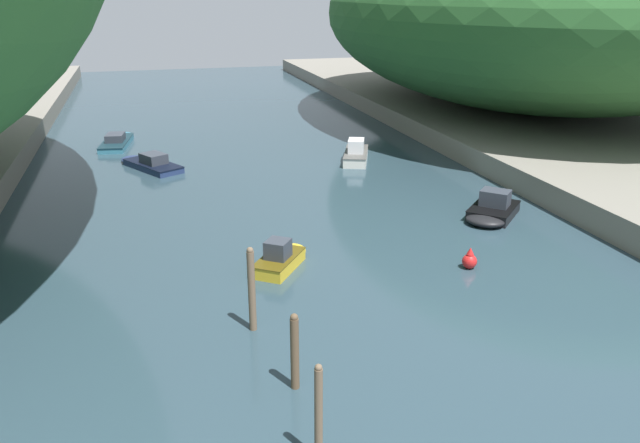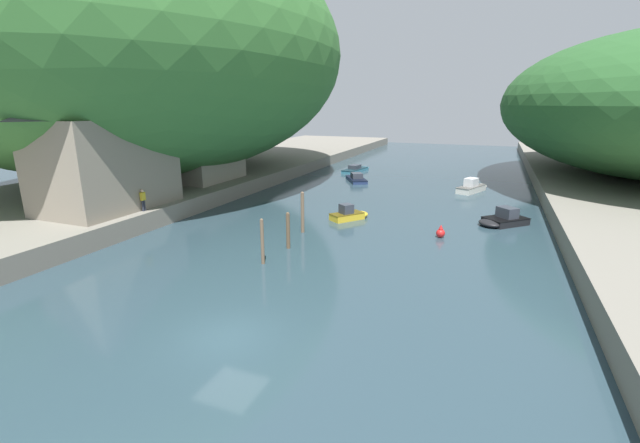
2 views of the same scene
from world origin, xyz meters
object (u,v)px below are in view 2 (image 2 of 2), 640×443
at_px(boathouse_shed, 204,158).
at_px(person_on_quay, 143,199).
at_px(waterfront_building, 104,147).
at_px(boat_navy_launch, 502,220).
at_px(boat_yellow_tender, 473,187).
at_px(boat_near_quay, 357,169).
at_px(channel_buoy_near, 441,232).
at_px(boat_red_skiff, 355,178).
at_px(boat_small_dinghy, 350,214).

relative_size(boathouse_shed, person_on_quay, 5.17).
xyz_separation_m(waterfront_building, boat_navy_launch, (29.19, 11.91, -5.85)).
xyz_separation_m(boathouse_shed, boat_yellow_tender, (27.27, 12.00, -3.42)).
height_order(boat_near_quay, channel_buoy_near, boat_near_quay).
bearing_deg(boat_near_quay, boat_red_skiff, -65.47).
height_order(boathouse_shed, boat_yellow_tender, boathouse_shed).
relative_size(boat_yellow_tender, channel_buoy_near, 5.77).
bearing_deg(boat_yellow_tender, boat_small_dinghy, -96.86).
height_order(boat_near_quay, person_on_quay, person_on_quay).
relative_size(boat_red_skiff, boat_small_dinghy, 1.67).
distance_m(waterfront_building, boat_yellow_tender, 37.10).
bearing_deg(channel_buoy_near, person_on_quay, -163.46).
distance_m(waterfront_building, boat_red_skiff, 30.30).
distance_m(boat_red_skiff, person_on_quay, 28.55).
bearing_deg(waterfront_building, boathouse_shed, 94.09).
distance_m(boat_near_quay, boat_red_skiff, 8.01).
xyz_separation_m(boathouse_shed, boat_red_skiff, (12.94, 13.67, -3.58)).
distance_m(boathouse_shed, person_on_quay, 14.16).
height_order(waterfront_building, boat_yellow_tender, waterfront_building).
relative_size(boat_navy_launch, boat_yellow_tender, 0.77).
bearing_deg(boat_yellow_tender, boat_red_skiff, -164.72).
relative_size(boat_near_quay, boat_yellow_tender, 1.20).
relative_size(boathouse_shed, boat_navy_launch, 2.03).
bearing_deg(boathouse_shed, waterfront_building, -85.91).
xyz_separation_m(waterfront_building, channel_buoy_near, (24.97, 6.53, -5.90)).
relative_size(boathouse_shed, boat_near_quay, 1.30).
distance_m(boat_red_skiff, channel_buoy_near, 24.41).
bearing_deg(boat_yellow_tender, boat_near_quay, 172.36).
distance_m(boat_navy_launch, boat_yellow_tender, 13.92).
height_order(boat_navy_launch, boat_yellow_tender, boat_yellow_tender).
bearing_deg(boat_navy_launch, channel_buoy_near, 96.90).
xyz_separation_m(boat_navy_launch, boat_yellow_tender, (-2.89, 13.61, 0.06)).
relative_size(boat_red_skiff, person_on_quay, 3.58).
relative_size(waterfront_building, boat_navy_launch, 2.45).
bearing_deg(person_on_quay, boathouse_shed, 17.84).
relative_size(boathouse_shed, boat_red_skiff, 1.45).
xyz_separation_m(boathouse_shed, boat_navy_launch, (30.16, -1.61, -3.48)).
bearing_deg(person_on_quay, boat_red_skiff, -17.47).
height_order(boat_small_dinghy, channel_buoy_near, boat_small_dinghy).
distance_m(boathouse_shed, boat_navy_launch, 30.40).
height_order(boat_navy_launch, boat_small_dinghy, boat_navy_launch).
height_order(waterfront_building, channel_buoy_near, waterfront_building).
bearing_deg(boat_navy_launch, boat_red_skiff, 3.42).
height_order(boat_near_quay, boat_red_skiff, boat_red_skiff).
height_order(channel_buoy_near, person_on_quay, person_on_quay).
distance_m(boathouse_shed, boat_near_quay, 24.20).
bearing_deg(boat_yellow_tender, channel_buoy_near, -72.05).
height_order(waterfront_building, boat_near_quay, waterfront_building).
bearing_deg(channel_buoy_near, boathouse_shed, 164.92).
height_order(waterfront_building, boathouse_shed, waterfront_building).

